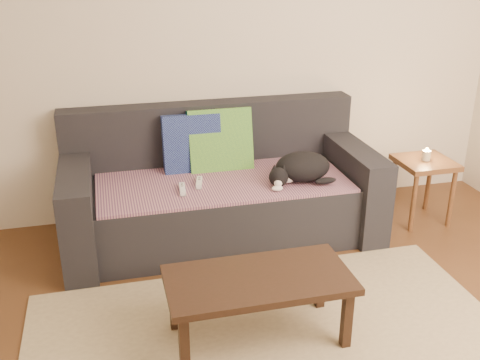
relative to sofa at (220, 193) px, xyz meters
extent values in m
cube|color=beige|center=(0.00, 0.43, 0.99)|extent=(4.50, 0.04, 2.60)
cube|color=#232328|center=(0.00, -0.07, -0.10)|extent=(1.70, 0.78, 0.42)
cube|color=#232328|center=(0.00, 0.33, 0.34)|extent=(2.10, 0.18, 0.45)
cube|color=#232328|center=(-0.95, -0.07, -0.01)|extent=(0.20, 0.90, 0.60)
cube|color=#232328|center=(0.95, -0.07, -0.01)|extent=(0.20, 0.90, 0.60)
cube|color=#4D2B51|center=(0.00, -0.09, 0.12)|extent=(1.66, 0.74, 0.02)
cube|color=#121451|center=(-0.16, 0.17, 0.32)|extent=(0.40, 0.15, 0.41)
cube|color=#0B4A3A|center=(0.04, 0.17, 0.32)|extent=(0.45, 0.21, 0.46)
ellipsoid|color=black|center=(0.52, -0.22, 0.23)|extent=(0.43, 0.36, 0.19)
sphere|color=black|center=(0.33, -0.29, 0.20)|extent=(0.16, 0.16, 0.13)
sphere|color=white|center=(0.31, -0.33, 0.18)|extent=(0.07, 0.07, 0.05)
ellipsoid|color=black|center=(0.63, -0.35, 0.17)|extent=(0.16, 0.09, 0.04)
cube|color=white|center=(-0.16, -0.12, 0.15)|extent=(0.07, 0.15, 0.03)
cube|color=white|center=(-0.29, -0.20, 0.15)|extent=(0.05, 0.15, 0.03)
cube|color=brown|center=(1.48, -0.16, 0.15)|extent=(0.38, 0.38, 0.04)
cylinder|color=brown|center=(1.33, -0.31, -0.09)|extent=(0.03, 0.03, 0.44)
cylinder|color=brown|center=(1.63, -0.31, -0.09)|extent=(0.03, 0.03, 0.44)
cylinder|color=brown|center=(1.33, 0.00, -0.09)|extent=(0.03, 0.03, 0.44)
cylinder|color=brown|center=(1.63, 0.00, -0.09)|extent=(0.03, 0.03, 0.44)
cylinder|color=beige|center=(1.48, -0.16, 0.20)|extent=(0.06, 0.06, 0.07)
sphere|color=#FFBF59|center=(1.48, -0.16, 0.24)|extent=(0.02, 0.02, 0.02)
cube|color=black|center=(-0.06, -1.19, 0.04)|extent=(0.93, 0.46, 0.04)
cube|color=black|center=(-0.47, -1.37, -0.14)|extent=(0.05, 0.05, 0.33)
cube|color=black|center=(0.35, -1.37, -0.14)|extent=(0.05, 0.05, 0.33)
cube|color=black|center=(-0.47, -1.02, -0.14)|extent=(0.05, 0.05, 0.33)
cube|color=black|center=(0.35, -1.02, -0.14)|extent=(0.05, 0.05, 0.33)
camera|label=1|loc=(-0.73, -3.48, 1.57)|focal=42.00mm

